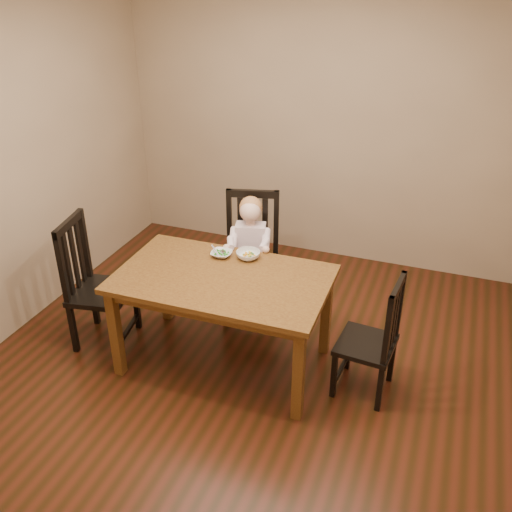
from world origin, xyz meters
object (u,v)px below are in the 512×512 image
at_px(chair_child, 251,257).
at_px(chair_right, 373,340).
at_px(dining_table, 223,287).
at_px(bowl_peas, 222,254).
at_px(toddler, 250,245).
at_px(chair_left, 95,285).
at_px(bowl_veg, 248,255).

xyz_separation_m(chair_child, chair_right, (1.17, -0.70, -0.07)).
bearing_deg(chair_right, dining_table, 98.19).
xyz_separation_m(dining_table, bowl_peas, (-0.13, 0.28, 0.11)).
bearing_deg(dining_table, chair_child, 95.40).
bearing_deg(toddler, chair_left, 23.20).
xyz_separation_m(chair_left, bowl_veg, (1.13, 0.39, 0.28)).
distance_m(toddler, bowl_veg, 0.43).
bearing_deg(toddler, chair_right, 135.85).
bearing_deg(bowl_peas, bowl_veg, 11.33).
distance_m(chair_right, toddler, 1.34).
xyz_separation_m(chair_right, bowl_veg, (-1.02, 0.26, 0.35)).
xyz_separation_m(chair_child, bowl_peas, (-0.05, -0.48, 0.27)).
bearing_deg(bowl_peas, chair_right, -9.97).
bearing_deg(bowl_veg, dining_table, -102.97).
distance_m(chair_child, chair_right, 1.36).
distance_m(chair_right, bowl_peas, 1.29).
distance_m(dining_table, bowl_peas, 0.33).
bearing_deg(dining_table, chair_left, -176.00).
relative_size(bowl_peas, bowl_veg, 0.87).
relative_size(chair_child, chair_right, 1.16).
relative_size(chair_child, bowl_veg, 5.93).
height_order(chair_child, chair_right, chair_child).
bearing_deg(chair_child, chair_right, 134.22).
relative_size(chair_right, bowl_veg, 5.12).
height_order(chair_left, chair_right, chair_left).
bearing_deg(toddler, chair_child, -90.00).
distance_m(chair_left, bowl_veg, 1.23).
relative_size(dining_table, chair_child, 1.43).
distance_m(dining_table, toddler, 0.71).
bearing_deg(chair_left, bowl_peas, 100.27).
height_order(chair_left, bowl_peas, chair_left).
relative_size(toddler, bowl_peas, 3.56).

